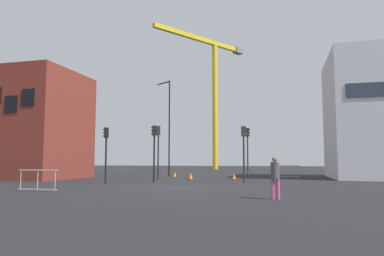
# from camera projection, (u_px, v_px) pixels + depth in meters

# --- Properties ---
(ground) EXTENTS (160.00, 160.00, 0.00)m
(ground) POSITION_uv_depth(u_px,v_px,m) (177.00, 187.00, 20.24)
(ground) COLOR black
(brick_building) EXTENTS (7.43, 7.29, 9.01)m
(brick_building) POSITION_uv_depth(u_px,v_px,m) (35.00, 126.00, 30.19)
(brick_building) COLOR maroon
(brick_building) RESTS_ON ground
(construction_crane) EXTENTS (12.24, 17.39, 22.83)m
(construction_crane) POSITION_uv_depth(u_px,v_px,m) (212.00, 80.00, 61.80)
(construction_crane) COLOR yellow
(construction_crane) RESTS_ON ground
(streetlamp_tall) EXTENTS (1.80, 1.12, 9.39)m
(streetlamp_tall) POSITION_uv_depth(u_px,v_px,m) (168.00, 121.00, 34.63)
(streetlamp_tall) COLOR black
(streetlamp_tall) RESTS_ON ground
(traffic_light_near) EXTENTS (0.39, 0.34, 3.94)m
(traffic_light_near) POSITION_uv_depth(u_px,v_px,m) (154.00, 144.00, 24.47)
(traffic_light_near) COLOR black
(traffic_light_near) RESTS_ON ground
(traffic_light_crosswalk) EXTENTS (0.35, 0.39, 4.24)m
(traffic_light_crosswalk) POSITION_uv_depth(u_px,v_px,m) (158.00, 144.00, 27.79)
(traffic_light_crosswalk) COLOR #232326
(traffic_light_crosswalk) RESTS_ON ground
(traffic_light_verge) EXTENTS (0.39, 0.28, 4.22)m
(traffic_light_verge) POSITION_uv_depth(u_px,v_px,m) (248.00, 145.00, 29.40)
(traffic_light_verge) COLOR #2D2D30
(traffic_light_verge) RESTS_ON ground
(traffic_light_corner) EXTENTS (0.39, 0.31, 3.75)m
(traffic_light_corner) POSITION_uv_depth(u_px,v_px,m) (106.00, 146.00, 23.83)
(traffic_light_corner) COLOR black
(traffic_light_corner) RESTS_ON ground
(traffic_light_island) EXTENTS (0.39, 0.33, 3.93)m
(traffic_light_island) POSITION_uv_depth(u_px,v_px,m) (244.00, 144.00, 24.70)
(traffic_light_island) COLOR #232326
(traffic_light_island) RESTS_ON ground
(pedestrian_walking) EXTENTS (0.34, 0.34, 1.67)m
(pedestrian_walking) POSITION_uv_depth(u_px,v_px,m) (275.00, 174.00, 13.93)
(pedestrian_walking) COLOR #D14C8C
(pedestrian_walking) RESTS_ON ground
(safety_barrier_mid_span) EXTENTS (2.12, 0.33, 1.08)m
(safety_barrier_mid_span) POSITION_uv_depth(u_px,v_px,m) (287.00, 171.00, 30.90)
(safety_barrier_mid_span) COLOR #9EA0A5
(safety_barrier_mid_span) RESTS_ON ground
(safety_barrier_rear) EXTENTS (2.16, 0.13, 1.08)m
(safety_barrier_rear) POSITION_uv_depth(u_px,v_px,m) (38.00, 180.00, 17.46)
(safety_barrier_rear) COLOR #B2B5BA
(safety_barrier_rear) RESTS_ON ground
(traffic_cone_on_verge) EXTENTS (0.50, 0.50, 0.51)m
(traffic_cone_on_verge) POSITION_uv_depth(u_px,v_px,m) (175.00, 175.00, 32.39)
(traffic_cone_on_verge) COLOR black
(traffic_cone_on_verge) RESTS_ON ground
(traffic_cone_by_barrier) EXTENTS (0.53, 0.53, 0.53)m
(traffic_cone_by_barrier) POSITION_uv_depth(u_px,v_px,m) (191.00, 176.00, 28.39)
(traffic_cone_by_barrier) COLOR black
(traffic_cone_by_barrier) RESTS_ON ground
(traffic_cone_orange) EXTENTS (0.49, 0.49, 0.49)m
(traffic_cone_orange) POSITION_uv_depth(u_px,v_px,m) (234.00, 177.00, 28.26)
(traffic_cone_orange) COLOR black
(traffic_cone_orange) RESTS_ON ground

